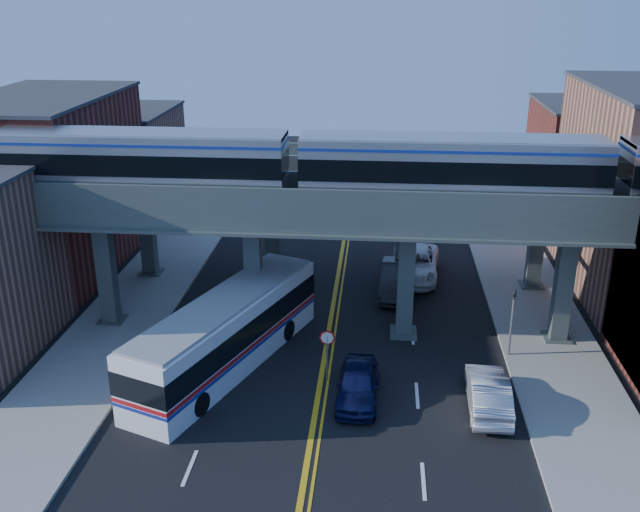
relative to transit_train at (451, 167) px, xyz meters
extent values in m
plane|color=black|center=(-5.95, -8.00, -9.21)|extent=(120.00, 120.00, 0.00)
cube|color=gray|center=(-17.45, 2.00, -9.13)|extent=(5.00, 70.00, 0.16)
cube|color=gray|center=(5.55, 2.00, -9.13)|extent=(5.00, 70.00, 0.16)
cube|color=maroon|center=(-24.45, 8.00, -3.71)|extent=(8.00, 14.00, 11.00)
cube|color=#99634F|center=(-24.45, 21.00, -5.21)|extent=(8.00, 10.00, 8.00)
cube|color=maroon|center=(12.55, 21.00, -4.71)|extent=(8.00, 10.00, 9.00)
cube|color=#46514D|center=(-17.95, 0.00, -6.21)|extent=(0.85, 0.85, 6.00)
cube|color=#46514D|center=(-9.95, 0.00, -6.21)|extent=(0.85, 0.85, 6.00)
cube|color=#46514D|center=(-1.95, 0.00, -6.21)|extent=(0.85, 0.85, 6.00)
cube|color=#46514D|center=(6.05, 0.00, -6.21)|extent=(0.85, 0.85, 6.00)
cube|color=#49534D|center=(-5.95, 0.00, -2.51)|extent=(52.00, 3.60, 1.40)
cube|color=#46514D|center=(-17.95, 7.00, -6.21)|extent=(0.85, 0.85, 6.00)
cube|color=#46514D|center=(-9.95, 7.00, -6.21)|extent=(0.85, 0.85, 6.00)
cube|color=#46514D|center=(-1.95, 7.00, -6.21)|extent=(0.85, 0.85, 6.00)
cube|color=#46514D|center=(6.05, 7.00, -6.21)|extent=(0.85, 0.85, 6.00)
cube|color=#49534D|center=(-5.95, 7.00, -2.51)|extent=(52.00, 3.60, 1.40)
cube|color=black|center=(-20.20, 0.00, -1.69)|extent=(2.13, 2.13, 0.24)
cube|color=black|center=(-10.79, 0.00, -1.69)|extent=(2.13, 2.13, 0.24)
cube|color=#A1A4AA|center=(-15.50, 0.00, -0.02)|extent=(14.70, 2.80, 3.09)
cube|color=black|center=(-15.50, 0.00, 0.13)|extent=(14.72, 2.86, 1.06)
cube|color=black|center=(-4.70, 0.00, -1.69)|extent=(2.13, 2.13, 0.24)
cube|color=black|center=(4.70, 0.00, -1.69)|extent=(2.13, 2.13, 0.24)
cube|color=#A1A4AA|center=(0.00, 0.00, -0.02)|extent=(14.70, 2.80, 3.09)
cube|color=black|center=(0.00, 0.00, 0.13)|extent=(14.72, 2.86, 1.06)
cylinder|color=slate|center=(-5.65, -5.00, -8.06)|extent=(0.09, 0.09, 2.30)
cylinder|color=red|center=(-5.65, -5.00, -6.96)|extent=(0.76, 0.04, 0.76)
cylinder|color=slate|center=(3.25, -2.00, -7.61)|extent=(0.12, 0.12, 3.20)
imported|color=black|center=(3.25, -2.00, -5.56)|extent=(0.15, 0.18, 0.90)
cube|color=white|center=(-10.62, -4.00, -7.52)|extent=(7.39, 13.21, 3.38)
cube|color=black|center=(-10.62, -4.00, -7.08)|extent=(7.46, 13.27, 1.14)
cube|color=#B21419|center=(-10.62, -4.00, -7.84)|extent=(7.45, 13.26, 0.20)
cylinder|color=black|center=(-12.14, -7.90, -8.66)|extent=(3.13, 2.08, 1.09)
cylinder|color=black|center=(-9.28, -0.59, -8.66)|extent=(3.13, 2.08, 1.09)
imported|color=#0F1139|center=(-4.15, -6.52, -8.43)|extent=(1.97, 4.62, 1.56)
imported|color=#2A2B2D|center=(-2.22, 5.47, -8.29)|extent=(2.34, 5.70, 1.84)
imported|color=white|center=(-1.10, 8.17, -8.32)|extent=(3.50, 6.63, 1.78)
imported|color=#B0AFB4|center=(-1.34, 17.94, -8.40)|extent=(2.63, 5.67, 1.60)
imported|color=#AEADB2|center=(1.58, -6.77, -8.41)|extent=(1.82, 4.89, 1.60)
camera|label=1|loc=(-3.43, -34.30, 8.38)|focal=40.00mm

